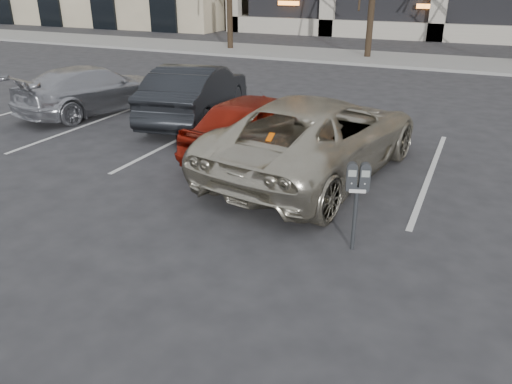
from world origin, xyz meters
name	(u,v)px	position (x,y,z in m)	size (l,w,h in m)	color
ground	(324,207)	(0.00, 0.00, 0.00)	(140.00, 140.00, 0.00)	#28282B
sidewalk	(436,62)	(0.00, 16.00, 0.06)	(80.00, 4.00, 0.12)	gray
stall_lines	(294,154)	(-1.40, 2.30, 0.01)	(16.90, 5.20, 0.00)	silver
parking_meter	(357,186)	(0.76, -1.15, 0.96)	(0.34, 0.22, 1.25)	black
suv_silver	(317,135)	(-0.64, 1.44, 0.74)	(3.27, 5.68, 1.49)	#BEB7A1
car_red	(259,124)	(-2.07, 1.95, 0.67)	(1.57, 3.90, 1.33)	#9A1B0E
car_dark	(196,93)	(-4.67, 3.77, 0.73)	(1.54, 4.42, 1.46)	black
car_silver	(94,89)	(-7.70, 3.37, 0.63)	(1.77, 4.36, 1.27)	#A5A7AD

